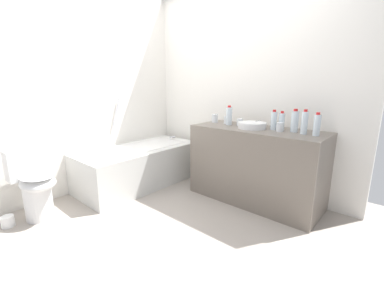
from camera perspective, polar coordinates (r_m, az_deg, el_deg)
name	(u,v)px	position (r m, az deg, el deg)	size (l,w,h in m)	color
ground_plane	(158,221)	(2.61, -7.56, -16.82)	(3.70, 3.70, 0.00)	#9E9389
wall_back_tiled	(80,85)	(3.40, -23.74, 11.93)	(3.10, 0.10, 2.58)	white
wall_right_mirror	(239,85)	(3.34, 10.54, 12.80)	(0.10, 3.00, 2.58)	white
bathtub	(139,164)	(3.46, -11.72, -4.43)	(1.59, 0.74, 1.12)	silver
toilet	(35,184)	(2.95, -31.80, -7.67)	(0.35, 0.52, 0.70)	white
vanity_counter	(255,165)	(2.95, 14.00, -4.62)	(0.59, 1.43, 0.83)	#6B6056
sink_basin	(252,125)	(2.84, 13.30, 4.08)	(0.30, 0.30, 0.07)	white
sink_faucet	(260,124)	(3.00, 14.91, 4.43)	(0.12, 0.15, 0.07)	#ACACB2
water_bottle_0	(317,125)	(2.62, 26.20, 3.85)	(0.06, 0.06, 0.22)	silver
water_bottle_1	(274,120)	(2.81, 17.85, 5.04)	(0.06, 0.06, 0.21)	silver
water_bottle_2	(295,121)	(2.75, 22.03, 4.75)	(0.07, 0.07, 0.23)	silver
water_bottle_3	(282,121)	(2.80, 19.45, 4.78)	(0.06, 0.06, 0.20)	silver
water_bottle_4	(304,123)	(2.66, 23.90, 4.40)	(0.06, 0.06, 0.24)	silver
water_bottle_5	(229,116)	(3.03, 8.29, 6.25)	(0.07, 0.07, 0.23)	silver
drinking_glass_0	(240,122)	(3.01, 10.64, 4.85)	(0.07, 0.07, 0.08)	white
drinking_glass_1	(226,120)	(3.12, 7.73, 5.35)	(0.06, 0.06, 0.09)	white
drinking_glass_2	(280,127)	(2.73, 19.07, 3.60)	(0.07, 0.07, 0.09)	white
drinking_glass_3	(215,118)	(3.22, 5.15, 5.76)	(0.08, 0.08, 0.10)	white
toilet_paper_roll	(8,221)	(3.03, -35.97, -13.85)	(0.11, 0.11, 0.10)	white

